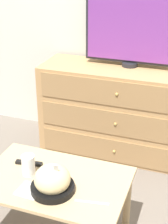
{
  "coord_description": "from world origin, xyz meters",
  "views": [
    {
      "loc": [
        0.41,
        -2.73,
        1.59
      ],
      "look_at": [
        -0.17,
        -1.09,
        0.75
      ],
      "focal_mm": 55.0,
      "sensor_mm": 36.0,
      "label": 1
    }
  ],
  "objects": [
    {
      "name": "coffee_table",
      "position": [
        -0.26,
        -1.33,
        0.36
      ],
      "size": [
        0.82,
        0.53,
        0.43
      ],
      "color": "tan",
      "rests_on": "ground_plane"
    },
    {
      "name": "ground_plane",
      "position": [
        0.0,
        0.0,
        0.0
      ],
      "size": [
        12.0,
        12.0,
        0.0
      ],
      "primitive_type": "plane",
      "color": "#70665B"
    },
    {
      "name": "drink_cup",
      "position": [
        -0.42,
        -1.33,
        0.48
      ],
      "size": [
        0.08,
        0.08,
        0.12
      ],
      "color": "beige",
      "rests_on": "coffee_table"
    },
    {
      "name": "remote_control",
      "position": [
        -0.46,
        -1.25,
        0.44
      ],
      "size": [
        0.16,
        0.05,
        0.02
      ],
      "color": "black",
      "rests_on": "coffee_table"
    },
    {
      "name": "dresser",
      "position": [
        -0.14,
        -0.25,
        0.37
      ],
      "size": [
        1.33,
        0.45,
        0.74
      ],
      "color": "tan",
      "rests_on": "ground_plane"
    },
    {
      "name": "tv",
      "position": [
        -0.12,
        -0.17,
        1.02
      ],
      "size": [
        0.73,
        0.12,
        0.55
      ],
      "color": "#232328",
      "rests_on": "dresser"
    },
    {
      "name": "knife",
      "position": [
        -0.01,
        -1.44,
        0.43
      ],
      "size": [
        0.17,
        0.04,
        0.01
      ],
      "color": "silver",
      "rests_on": "coffee_table"
    },
    {
      "name": "napkin",
      "position": [
        -0.35,
        -1.46,
        0.43
      ],
      "size": [
        0.13,
        0.13,
        0.0
      ],
      "color": "silver",
      "rests_on": "coffee_table"
    },
    {
      "name": "takeout_bowl",
      "position": [
        -0.23,
        -1.42,
        0.49
      ],
      "size": [
        0.23,
        0.23,
        0.19
      ],
      "color": "black",
      "rests_on": "coffee_table"
    }
  ]
}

